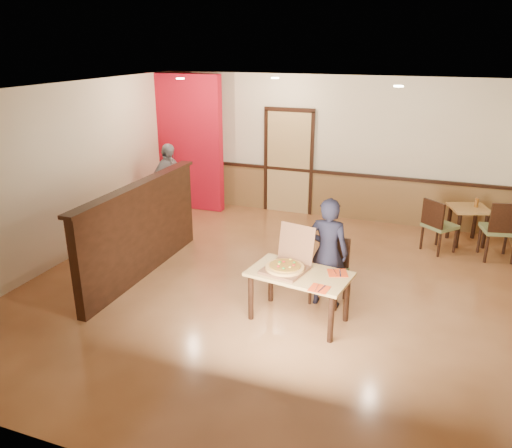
{
  "coord_description": "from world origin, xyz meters",
  "views": [
    {
      "loc": [
        2.04,
        -6.16,
        3.39
      ],
      "look_at": [
        -0.23,
        0.0,
        0.97
      ],
      "focal_mm": 35.0,
      "sensor_mm": 36.0,
      "label": 1
    }
  ],
  "objects_px": {
    "diner_chair": "(330,267)",
    "diner": "(328,253)",
    "side_chair_right": "(501,228)",
    "pizza_box": "(287,265)",
    "passerby": "(169,183)",
    "main_table": "(299,280)",
    "side_table": "(468,216)",
    "condiment": "(477,203)",
    "side_chair_left": "(438,224)"
  },
  "relations": [
    {
      "from": "diner",
      "to": "side_table",
      "type": "bearing_deg",
      "value": -121.07
    },
    {
      "from": "passerby",
      "to": "condiment",
      "type": "height_order",
      "value": "passerby"
    },
    {
      "from": "pizza_box",
      "to": "main_table",
      "type": "bearing_deg",
      "value": 2.35
    },
    {
      "from": "side_chair_left",
      "to": "side_chair_right",
      "type": "xyz_separation_m",
      "value": [
        0.96,
        -0.02,
        0.05
      ]
    },
    {
      "from": "passerby",
      "to": "pizza_box",
      "type": "bearing_deg",
      "value": -116.78
    },
    {
      "from": "side_chair_right",
      "to": "passerby",
      "type": "relative_size",
      "value": 0.66
    },
    {
      "from": "main_table",
      "to": "side_table",
      "type": "distance_m",
      "value": 4.12
    },
    {
      "from": "side_chair_left",
      "to": "diner_chair",
      "type": "bearing_deg",
      "value": 100.23
    },
    {
      "from": "diner_chair",
      "to": "side_chair_right",
      "type": "relative_size",
      "value": 0.87
    },
    {
      "from": "side_table",
      "to": "passerby",
      "type": "bearing_deg",
      "value": -172.2
    },
    {
      "from": "side_table",
      "to": "diner_chair",
      "type": "bearing_deg",
      "value": -122.23
    },
    {
      "from": "diner_chair",
      "to": "diner",
      "type": "height_order",
      "value": "diner"
    },
    {
      "from": "side_table",
      "to": "pizza_box",
      "type": "distance_m",
      "value": 4.2
    },
    {
      "from": "main_table",
      "to": "side_chair_left",
      "type": "relative_size",
      "value": 1.45
    },
    {
      "from": "side_table",
      "to": "condiment",
      "type": "distance_m",
      "value": 0.27
    },
    {
      "from": "side_chair_right",
      "to": "side_table",
      "type": "relative_size",
      "value": 1.3
    },
    {
      "from": "passerby",
      "to": "condiment",
      "type": "distance_m",
      "value": 5.68
    },
    {
      "from": "pizza_box",
      "to": "condiment",
      "type": "bearing_deg",
      "value": 69.19
    },
    {
      "from": "main_table",
      "to": "side_chair_left",
      "type": "height_order",
      "value": "side_chair_left"
    },
    {
      "from": "pizza_box",
      "to": "condiment",
      "type": "distance_m",
      "value": 4.3
    },
    {
      "from": "main_table",
      "to": "diner_chair",
      "type": "height_order",
      "value": "diner_chair"
    },
    {
      "from": "main_table",
      "to": "passerby",
      "type": "height_order",
      "value": "passerby"
    },
    {
      "from": "condiment",
      "to": "pizza_box",
      "type": "bearing_deg",
      "value": -123.26
    },
    {
      "from": "diner",
      "to": "passerby",
      "type": "relative_size",
      "value": 0.98
    },
    {
      "from": "main_table",
      "to": "diner",
      "type": "relative_size",
      "value": 0.88
    },
    {
      "from": "condiment",
      "to": "side_chair_right",
      "type": "bearing_deg",
      "value": -62.26
    },
    {
      "from": "main_table",
      "to": "side_chair_right",
      "type": "bearing_deg",
      "value": 57.91
    },
    {
      "from": "diner",
      "to": "condiment",
      "type": "distance_m",
      "value": 3.66
    },
    {
      "from": "pizza_box",
      "to": "condiment",
      "type": "relative_size",
      "value": 4.3
    },
    {
      "from": "side_table",
      "to": "passerby",
      "type": "height_order",
      "value": "passerby"
    },
    {
      "from": "passerby",
      "to": "side_chair_left",
      "type": "bearing_deg",
      "value": -74.68
    },
    {
      "from": "side_chair_left",
      "to": "side_chair_right",
      "type": "bearing_deg",
      "value": -140.94
    },
    {
      "from": "diner_chair",
      "to": "side_table",
      "type": "height_order",
      "value": "diner_chair"
    },
    {
      "from": "pizza_box",
      "to": "side_chair_right",
      "type": "bearing_deg",
      "value": 59.39
    },
    {
      "from": "diner_chair",
      "to": "diner",
      "type": "xyz_separation_m",
      "value": [
        -0.02,
        -0.14,
        0.27
      ]
    },
    {
      "from": "side_chair_left",
      "to": "diner",
      "type": "distance_m",
      "value": 2.79
    },
    {
      "from": "diner_chair",
      "to": "condiment",
      "type": "distance_m",
      "value": 3.53
    },
    {
      "from": "main_table",
      "to": "pizza_box",
      "type": "distance_m",
      "value": 0.25
    },
    {
      "from": "main_table",
      "to": "side_chair_right",
      "type": "xyz_separation_m",
      "value": [
        2.54,
        2.94,
        -0.0
      ]
    },
    {
      "from": "side_chair_right",
      "to": "condiment",
      "type": "height_order",
      "value": "side_chair_right"
    },
    {
      "from": "pizza_box",
      "to": "side_chair_left",
      "type": "bearing_deg",
      "value": 71.5
    },
    {
      "from": "side_table",
      "to": "condiment",
      "type": "bearing_deg",
      "value": 30.08
    },
    {
      "from": "side_chair_left",
      "to": "side_table",
      "type": "bearing_deg",
      "value": -89.02
    },
    {
      "from": "main_table",
      "to": "diner_chair",
      "type": "bearing_deg",
      "value": 78.04
    },
    {
      "from": "diner_chair",
      "to": "side_chair_right",
      "type": "bearing_deg",
      "value": 52.97
    },
    {
      "from": "diner_chair",
      "to": "pizza_box",
      "type": "xyz_separation_m",
      "value": [
        -0.43,
        -0.64,
        0.25
      ]
    },
    {
      "from": "side_chair_left",
      "to": "side_chair_right",
      "type": "height_order",
      "value": "side_chair_right"
    },
    {
      "from": "side_chair_right",
      "to": "pizza_box",
      "type": "bearing_deg",
      "value": 34.67
    },
    {
      "from": "main_table",
      "to": "condiment",
      "type": "relative_size",
      "value": 8.5
    },
    {
      "from": "diner",
      "to": "pizza_box",
      "type": "relative_size",
      "value": 2.24
    }
  ]
}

